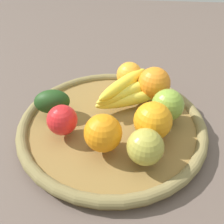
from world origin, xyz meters
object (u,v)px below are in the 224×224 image
(orange_1, at_px, (103,133))
(avocado, at_px, (52,102))
(apple_0, at_px, (62,120))
(banana_bunch, at_px, (128,91))
(orange_0, at_px, (154,83))
(apple_1, at_px, (145,147))
(orange_2, at_px, (129,75))
(apple_2, at_px, (168,105))
(orange_3, at_px, (153,121))

(orange_1, xyz_separation_m, avocado, (-0.11, -0.14, -0.01))
(apple_0, distance_m, orange_1, 0.10)
(banana_bunch, relative_size, orange_0, 2.19)
(banana_bunch, height_order, orange_1, orange_1)
(avocado, bearing_deg, banana_bunch, 108.03)
(banana_bunch, distance_m, orange_1, 0.17)
(apple_0, xyz_separation_m, apple_1, (0.06, 0.18, 0.00))
(orange_2, relative_size, apple_1, 1.00)
(avocado, bearing_deg, apple_2, 90.62)
(orange_3, relative_size, orange_0, 0.98)
(orange_0, bearing_deg, apple_1, -5.94)
(orange_1, bearing_deg, apple_0, -111.44)
(banana_bunch, xyz_separation_m, apple_0, (0.13, -0.13, 0.00))
(orange_2, bearing_deg, banana_bunch, -0.47)
(orange_1, bearing_deg, apple_2, 128.80)
(apple_2, xyz_separation_m, avocado, (0.00, -0.27, -0.01))
(orange_2, xyz_separation_m, orange_1, (0.24, -0.04, 0.00))
(apple_2, xyz_separation_m, orange_0, (-0.08, -0.03, 0.00))
(orange_2, distance_m, apple_0, 0.24)
(apple_0, distance_m, apple_1, 0.19)
(apple_2, distance_m, avocado, 0.27)
(apple_2, bearing_deg, orange_3, -29.50)
(avocado, bearing_deg, orange_3, 75.68)
(apple_0, xyz_separation_m, avocado, (-0.07, -0.04, -0.00))
(orange_3, distance_m, apple_1, 0.07)
(orange_3, bearing_deg, avocado, -104.32)
(banana_bunch, bearing_deg, apple_2, 59.72)
(orange_1, xyz_separation_m, orange_0, (-0.19, 0.11, 0.00))
(orange_3, height_order, avocado, orange_3)
(apple_1, bearing_deg, orange_2, -170.93)
(banana_bunch, bearing_deg, orange_0, 114.26)
(apple_0, bearing_deg, avocado, -147.53)
(orange_1, bearing_deg, orange_2, 170.14)
(apple_1, relative_size, orange_0, 0.86)
(apple_2, relative_size, apple_1, 1.04)
(orange_2, distance_m, apple_1, 0.27)
(orange_0, bearing_deg, orange_1, -28.84)
(banana_bunch, height_order, apple_0, apple_0)
(orange_0, bearing_deg, apple_0, -51.95)
(orange_0, bearing_deg, avocado, -70.24)
(banana_bunch, bearing_deg, orange_2, 179.53)
(orange_3, bearing_deg, banana_bunch, -153.72)
(banana_bunch, relative_size, orange_1, 2.35)
(banana_bunch, relative_size, apple_0, 2.74)
(orange_0, bearing_deg, apple_2, 18.71)
(banana_bunch, height_order, avocado, banana_bunch)
(apple_2, distance_m, apple_1, 0.14)
(orange_2, height_order, apple_1, same)
(banana_bunch, relative_size, apple_1, 2.55)
(apple_2, height_order, orange_2, apple_2)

